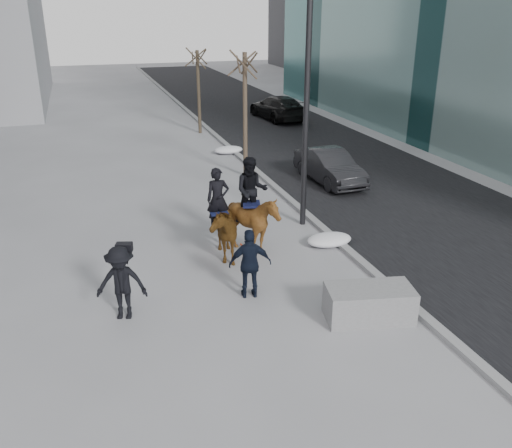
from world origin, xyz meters
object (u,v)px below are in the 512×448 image
object	(u,v)px
planter	(369,303)
mounted_left	(220,225)
car_near	(330,166)
mounted_right	(253,216)

from	to	relation	value
planter	mounted_left	xyz separation A→B (m)	(-2.37, 4.24, 0.56)
planter	mounted_left	world-z (taller)	mounted_left
mounted_left	car_near	bearing A→B (deg)	42.57
planter	mounted_left	distance (m)	4.89
mounted_right	mounted_left	bearing A→B (deg)	-179.96
planter	car_near	xyz separation A→B (m)	(3.55, 9.67, 0.27)
planter	mounted_right	distance (m)	4.52
mounted_right	car_near	bearing A→B (deg)	47.65
car_near	planter	bearing A→B (deg)	-112.86
car_near	mounted_left	world-z (taller)	mounted_left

